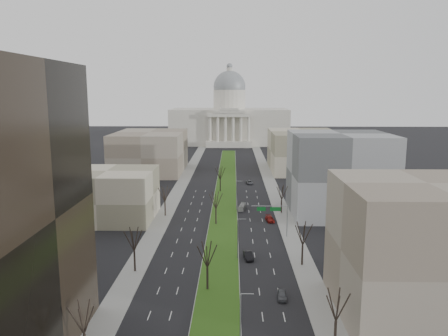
# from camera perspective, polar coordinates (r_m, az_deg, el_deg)

# --- Properties ---
(ground) EXTENTS (600.00, 600.00, 0.00)m
(ground) POSITION_cam_1_polar(r_m,az_deg,el_deg) (159.27, 0.23, -3.09)
(ground) COLOR black
(ground) RESTS_ON ground
(median) EXTENTS (8.00, 222.03, 0.20)m
(median) POSITION_cam_1_polar(r_m,az_deg,el_deg) (158.26, 0.22, -3.14)
(median) COLOR #999993
(median) RESTS_ON ground
(sidewalk_left) EXTENTS (5.00, 330.00, 0.15)m
(sidewalk_left) POSITION_cam_1_polar(r_m,az_deg,el_deg) (136.49, -7.35, -5.38)
(sidewalk_left) COLOR gray
(sidewalk_left) RESTS_ON ground
(sidewalk_right) EXTENTS (5.00, 330.00, 0.15)m
(sidewalk_right) POSITION_cam_1_polar(r_m,az_deg,el_deg) (135.82, 7.48, -5.46)
(sidewalk_right) COLOR gray
(sidewalk_right) RESTS_ON ground
(capitol) EXTENTS (80.00, 46.00, 55.00)m
(capitol) POSITION_cam_1_polar(r_m,az_deg,el_deg) (305.35, 0.71, 6.28)
(capitol) COLOR beige
(capitol) RESTS_ON ground
(building_beige_left) EXTENTS (26.00, 22.00, 14.00)m
(building_beige_left) POSITION_cam_1_polar(r_m,az_deg,el_deg) (128.61, -14.94, -3.41)
(building_beige_left) COLOR gray
(building_beige_left) RESTS_ON ground
(building_tan_right) EXTENTS (26.00, 24.00, 22.00)m
(building_tan_right) POSITION_cam_1_polar(r_m,az_deg,el_deg) (77.82, 24.48, -9.74)
(building_tan_right) COLOR gray
(building_tan_right) RESTS_ON ground
(building_grey_right) EXTENTS (28.00, 26.00, 24.00)m
(building_grey_right) POSITION_cam_1_polar(r_m,az_deg,el_deg) (133.12, 14.82, -0.76)
(building_grey_right) COLOR #5D6062
(building_grey_right) RESTS_ON ground
(building_far_left) EXTENTS (30.00, 40.00, 18.00)m
(building_far_left) POSITION_cam_1_polar(r_m,az_deg,el_deg) (200.54, -9.63, 2.10)
(building_far_left) COLOR gray
(building_far_left) RESTS_ON ground
(building_far_right) EXTENTS (30.00, 40.00, 18.00)m
(building_far_right) POSITION_cam_1_polar(r_m,az_deg,el_deg) (204.51, 10.31, 2.23)
(building_far_right) COLOR gray
(building_far_right) RESTS_ON ground
(tree_left_near) EXTENTS (5.10, 5.10, 9.18)m
(tree_left_near) POSITION_cam_1_polar(r_m,az_deg,el_deg) (63.89, -17.92, -17.99)
(tree_left_near) COLOR black
(tree_left_near) RESTS_ON ground
(tree_left_mid) EXTENTS (5.40, 5.40, 9.72)m
(tree_left_mid) POSITION_cam_1_polar(r_m,az_deg,el_deg) (90.25, -11.70, -9.02)
(tree_left_mid) COLOR black
(tree_left_mid) RESTS_ON ground
(tree_left_far) EXTENTS (5.28, 5.28, 9.50)m
(tree_left_far) POSITION_cam_1_polar(r_m,az_deg,el_deg) (128.07, -7.75, -3.29)
(tree_left_far) COLOR black
(tree_left_far) RESTS_ON ground
(tree_right_near) EXTENTS (5.16, 5.16, 9.29)m
(tree_right_near) POSITION_cam_1_polar(r_m,az_deg,el_deg) (65.87, 14.50, -16.85)
(tree_right_near) COLOR black
(tree_right_near) RESTS_ON ground
(tree_right_mid) EXTENTS (5.52, 5.52, 9.94)m
(tree_right_mid) POSITION_cam_1_polar(r_m,az_deg,el_deg) (92.94, 10.28, -8.30)
(tree_right_mid) COLOR black
(tree_right_mid) RESTS_ON ground
(tree_right_far) EXTENTS (5.04, 5.04, 9.07)m
(tree_right_far) POSITION_cam_1_polar(r_m,az_deg,el_deg) (131.31, 7.56, -3.10)
(tree_right_far) COLOR black
(tree_right_far) RESTS_ON ground
(tree_median_a) EXTENTS (5.40, 5.40, 9.72)m
(tree_median_a) POSITION_cam_1_polar(r_m,az_deg,el_deg) (80.67, -2.20, -11.14)
(tree_median_a) COLOR black
(tree_median_a) RESTS_ON ground
(tree_median_b) EXTENTS (5.40, 5.40, 9.72)m
(tree_median_b) POSITION_cam_1_polar(r_m,az_deg,el_deg) (118.81, -1.07, -4.17)
(tree_median_b) COLOR black
(tree_median_b) RESTS_ON ground
(tree_median_c) EXTENTS (5.40, 5.40, 9.72)m
(tree_median_c) POSITION_cam_1_polar(r_m,az_deg,el_deg) (157.88, -0.50, -0.62)
(tree_median_c) COLOR black
(tree_median_c) RESTS_ON ground
(streetlamp_median_a) EXTENTS (1.90, 0.20, 9.16)m
(streetlamp_median_a) POSITION_cam_1_polar(r_m,az_deg,el_deg) (63.37, 2.21, -19.58)
(streetlamp_median_a) COLOR gray
(streetlamp_median_a) RESTS_ON ground
(streetlamp_median_b) EXTENTS (1.90, 0.20, 9.16)m
(streetlamp_median_b) POSITION_cam_1_polar(r_m,az_deg,el_deg) (95.39, 1.85, -9.14)
(streetlamp_median_b) COLOR gray
(streetlamp_median_b) RESTS_ON ground
(streetlamp_median_c) EXTENTS (1.90, 0.20, 9.16)m
(streetlamp_median_c) POSITION_cam_1_polar(r_m,az_deg,el_deg) (133.82, 1.66, -3.52)
(streetlamp_median_c) COLOR gray
(streetlamp_median_c) RESTS_ON ground
(mast_arm_signs) EXTENTS (9.12, 0.24, 8.09)m
(mast_arm_signs) POSITION_cam_1_polar(r_m,az_deg,el_deg) (109.86, 6.87, -5.91)
(mast_arm_signs) COLOR gray
(mast_arm_signs) RESTS_ON ground
(car_grey_near) EXTENTS (1.77, 4.06, 1.36)m
(car_grey_near) POSITION_cam_1_polar(r_m,az_deg,el_deg) (80.62, 7.59, -16.14)
(car_grey_near) COLOR #4A4C52
(car_grey_near) RESTS_ON ground
(car_black) EXTENTS (2.30, 4.99, 1.58)m
(car_black) POSITION_cam_1_polar(r_m,az_deg,el_deg) (97.13, 3.17, -11.32)
(car_black) COLOR black
(car_black) RESTS_ON ground
(car_red) EXTENTS (2.68, 5.18, 1.44)m
(car_red) POSITION_cam_1_polar(r_m,az_deg,el_deg) (124.09, 6.00, -6.62)
(car_red) COLOR maroon
(car_red) RESTS_ON ground
(car_grey_far) EXTENTS (3.06, 5.28, 1.38)m
(car_grey_far) POSITION_cam_1_polar(r_m,az_deg,el_deg) (172.23, 3.34, -1.88)
(car_grey_far) COLOR #44454B
(car_grey_far) RESTS_ON ground
(box_van) EXTENTS (2.51, 6.58, 1.79)m
(box_van) POSITION_cam_1_polar(r_m,az_deg,el_deg) (135.11, 2.39, -5.11)
(box_van) COLOR silver
(box_van) RESTS_ON ground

